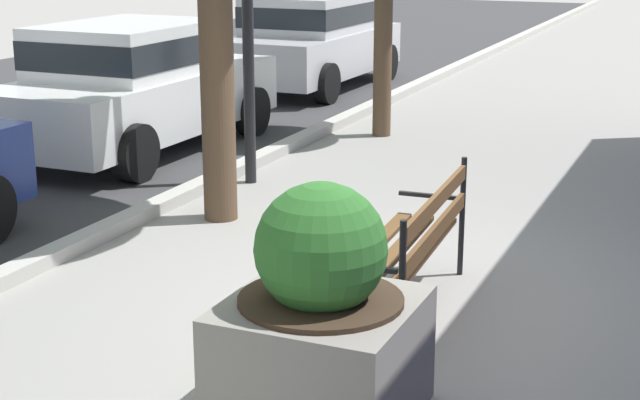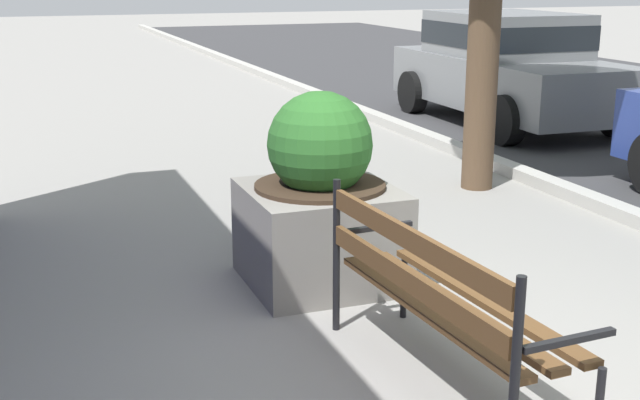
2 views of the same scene
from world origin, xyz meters
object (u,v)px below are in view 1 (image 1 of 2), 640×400
concrete_planter (321,321)px  parked_car_silver (311,39)px  park_bench (413,239)px  parked_car_white (135,83)px

concrete_planter → parked_car_silver: size_ratio=0.33×
park_bench → parked_car_silver: (8.80, 4.71, 0.30)m
parked_car_white → parked_car_silver: (5.21, 0.00, 0.00)m
park_bench → concrete_planter: bearing=-179.3°
parked_car_silver → concrete_planter: bearing=-155.7°
park_bench → parked_car_white: parked_car_white is taller
concrete_planter → parked_car_white: size_ratio=0.33×
parked_car_white → parked_car_silver: size_ratio=1.00×
parked_car_white → parked_car_silver: 5.21m
concrete_planter → park_bench: bearing=0.7°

